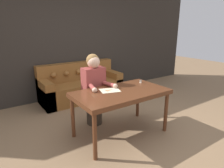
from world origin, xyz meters
The scene contains 8 objects.
ground_plane centered at (0.00, 0.00, 0.00)m, with size 16.00×16.00×0.00m, color #846647.
wall_back centered at (0.00, 2.32, 1.30)m, with size 8.00×0.06×2.60m.
dining_table centered at (-0.14, 0.06, 0.67)m, with size 1.48×0.82×0.75m.
couch centered at (0.06, 1.94, 0.32)m, with size 1.94×0.77×0.87m.
person centered at (-0.31, 0.61, 0.66)m, with size 0.47×0.57×1.28m.
pattern_paper_main centered at (-0.27, 0.18, 0.75)m, with size 0.36×0.31×0.00m.
scissors centered at (-0.27, 0.19, 0.75)m, with size 0.24×0.09×0.01m.
thread_spool centered at (0.44, 0.24, 0.77)m, with size 0.04×0.04×0.05m.
Camera 1 is at (-1.93, -2.32, 1.73)m, focal length 32.00 mm.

